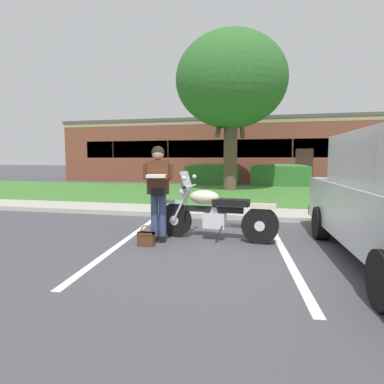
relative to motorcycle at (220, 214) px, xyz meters
The scene contains 13 objects.
ground_plane 0.94m from the motorcycle, 71.00° to the right, with size 140.00×140.00×0.00m, color #424247.
curb_strip 2.15m from the motorcycle, 82.89° to the left, with size 60.00×0.20×0.12m, color #ADA89E.
concrete_walk 2.99m from the motorcycle, 84.93° to the left, with size 60.00×1.50×0.08m, color #ADA89E.
grass_lawn 7.98m from the motorcycle, 88.12° to the left, with size 60.00×8.55×0.06m, color #3D752D.
stall_stripe_0 1.82m from the motorcycle, 161.45° to the right, with size 0.12×4.40×0.01m, color silver.
stall_stripe_1 1.33m from the motorcycle, 26.75° to the right, with size 0.12×4.40×0.01m, color silver.
motorcycle is the anchor object (origin of this frame).
rider_person 1.23m from the motorcycle, 161.92° to the right, with size 0.53×0.64×1.70m.
handbag 1.41m from the motorcycle, 148.73° to the right, with size 0.28×0.13×0.36m.
shade_tree 10.37m from the motorcycle, 95.30° to the left, with size 5.04×5.04×7.18m.
hedge_left 12.44m from the motorcycle, 100.32° to the left, with size 2.94×0.90×1.24m.
hedge_center_left 12.33m from the motorcycle, 83.01° to the left, with size 3.12×0.90×1.24m.
brick_building 18.59m from the motorcycle, 94.93° to the left, with size 22.80×8.56×4.09m.
Camera 1 is at (0.56, -5.02, 1.47)m, focal length 30.26 mm.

